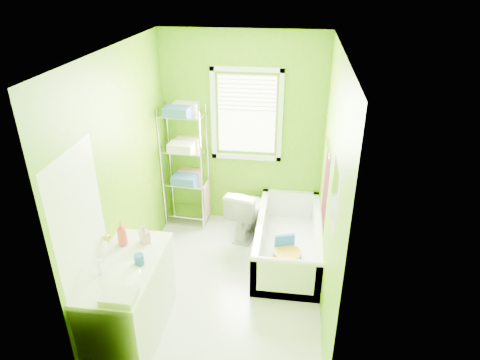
# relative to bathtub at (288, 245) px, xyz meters

# --- Properties ---
(ground) EXTENTS (2.90, 2.90, 0.00)m
(ground) POSITION_rel_bathtub_xyz_m (-0.67, -0.61, -0.17)
(ground) COLOR silver
(ground) RESTS_ON ground
(room_envelope) EXTENTS (2.14, 2.94, 2.62)m
(room_envelope) POSITION_rel_bathtub_xyz_m (-0.67, -0.61, 1.38)
(room_envelope) COLOR #5A9407
(room_envelope) RESTS_ON ground
(window) EXTENTS (0.92, 0.05, 1.22)m
(window) POSITION_rel_bathtub_xyz_m (-0.62, 0.81, 1.45)
(window) COLOR white
(window) RESTS_ON ground
(door) EXTENTS (0.09, 0.80, 2.00)m
(door) POSITION_rel_bathtub_xyz_m (-1.71, -1.61, 0.83)
(door) COLOR white
(door) RESTS_ON ground
(right_wall_decor) EXTENTS (0.04, 1.48, 1.17)m
(right_wall_decor) POSITION_rel_bathtub_xyz_m (0.37, -0.63, 1.15)
(right_wall_decor) COLOR #3E0718
(right_wall_decor) RESTS_ON ground
(bathtub) EXTENTS (0.76, 1.63, 0.53)m
(bathtub) POSITION_rel_bathtub_xyz_m (0.00, 0.00, 0.00)
(bathtub) COLOR white
(bathtub) RESTS_ON ground
(toilet) EXTENTS (0.56, 0.78, 0.72)m
(toilet) POSITION_rel_bathtub_xyz_m (-0.56, 0.43, 0.19)
(toilet) COLOR white
(toilet) RESTS_ON ground
(vanity) EXTENTS (0.58, 1.13, 1.10)m
(vanity) POSITION_rel_bathtub_xyz_m (-1.44, -1.47, 0.28)
(vanity) COLOR silver
(vanity) RESTS_ON ground
(wire_shelf_unit) EXTENTS (0.59, 0.47, 1.70)m
(wire_shelf_unit) POSITION_rel_bathtub_xyz_m (-1.40, 0.65, 0.87)
(wire_shelf_unit) COLOR silver
(wire_shelf_unit) RESTS_ON ground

